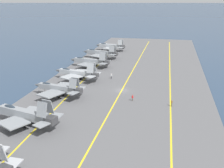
{
  "coord_description": "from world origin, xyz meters",
  "views": [
    {
      "loc": [
        -78.45,
        -13.8,
        27.73
      ],
      "look_at": [
        -2.31,
        2.52,
        2.9
      ],
      "focal_mm": 45.0,
      "sensor_mm": 36.0,
      "label": 1
    }
  ],
  "objects_px": {
    "parked_jet_third": "(58,88)",
    "parked_jet_second": "(24,114)",
    "parked_jet_seventh": "(110,46)",
    "parked_jet_sixth": "(101,53)",
    "crew_white_vest": "(111,76)",
    "parked_jet_fourth": "(77,73)",
    "crew_red_vest": "(133,98)",
    "crew_brown_vest": "(172,103)",
    "parked_jet_fifth": "(90,61)"
  },
  "relations": [
    {
      "from": "parked_jet_third",
      "to": "parked_jet_second",
      "type": "bearing_deg",
      "value": 179.13
    },
    {
      "from": "parked_jet_seventh",
      "to": "parked_jet_sixth",
      "type": "bearing_deg",
      "value": 178.33
    },
    {
      "from": "crew_white_vest",
      "to": "parked_jet_seventh",
      "type": "bearing_deg",
      "value": 12.72
    },
    {
      "from": "parked_jet_fourth",
      "to": "parked_jet_seventh",
      "type": "xyz_separation_m",
      "value": [
        52.89,
        0.25,
        -0.13
      ]
    },
    {
      "from": "parked_jet_sixth",
      "to": "crew_white_vest",
      "type": "distance_m",
      "value": 32.57
    },
    {
      "from": "crew_red_vest",
      "to": "parked_jet_sixth",
      "type": "bearing_deg",
      "value": 23.43
    },
    {
      "from": "parked_jet_fourth",
      "to": "parked_jet_second",
      "type": "bearing_deg",
      "value": 179.74
    },
    {
      "from": "parked_jet_seventh",
      "to": "crew_brown_vest",
      "type": "bearing_deg",
      "value": -155.8
    },
    {
      "from": "parked_jet_fourth",
      "to": "crew_white_vest",
      "type": "relative_size",
      "value": 9.11
    },
    {
      "from": "parked_jet_third",
      "to": "parked_jet_fourth",
      "type": "bearing_deg",
      "value": 0.41
    },
    {
      "from": "parked_jet_second",
      "to": "crew_red_vest",
      "type": "distance_m",
      "value": 28.7
    },
    {
      "from": "parked_jet_second",
      "to": "parked_jet_third",
      "type": "bearing_deg",
      "value": -0.87
    },
    {
      "from": "parked_jet_second",
      "to": "parked_jet_third",
      "type": "relative_size",
      "value": 1.12
    },
    {
      "from": "parked_jet_fifth",
      "to": "parked_jet_seventh",
      "type": "bearing_deg",
      "value": -1.26
    },
    {
      "from": "parked_jet_fifth",
      "to": "crew_brown_vest",
      "type": "height_order",
      "value": "parked_jet_fifth"
    },
    {
      "from": "parked_jet_third",
      "to": "parked_jet_seventh",
      "type": "xyz_separation_m",
      "value": [
        69.19,
        0.36,
        -0.14
      ]
    },
    {
      "from": "parked_jet_second",
      "to": "parked_jet_fourth",
      "type": "xyz_separation_m",
      "value": [
        34.67,
        -0.16,
        -0.05
      ]
    },
    {
      "from": "parked_jet_second",
      "to": "crew_white_vest",
      "type": "height_order",
      "value": "parked_jet_second"
    },
    {
      "from": "parked_jet_fifth",
      "to": "parked_jet_seventh",
      "type": "xyz_separation_m",
      "value": [
        34.38,
        -0.76,
        0.1
      ]
    },
    {
      "from": "parked_jet_second",
      "to": "parked_jet_seventh",
      "type": "relative_size",
      "value": 1.1
    },
    {
      "from": "parked_jet_fifth",
      "to": "crew_red_vest",
      "type": "xyz_separation_m",
      "value": [
        -33.63,
        -21.78,
        -1.4
      ]
    },
    {
      "from": "parked_jet_seventh",
      "to": "crew_red_vest",
      "type": "xyz_separation_m",
      "value": [
        -68.01,
        -21.02,
        -1.5
      ]
    },
    {
      "from": "parked_jet_third",
      "to": "parked_jet_fourth",
      "type": "height_order",
      "value": "parked_jet_fourth"
    },
    {
      "from": "parked_jet_fifth",
      "to": "crew_brown_vest",
      "type": "xyz_separation_m",
      "value": [
        -35.47,
        -32.15,
        -1.38
      ]
    },
    {
      "from": "parked_jet_second",
      "to": "crew_white_vest",
      "type": "distance_m",
      "value": 40.4
    },
    {
      "from": "parked_jet_third",
      "to": "parked_jet_fifth",
      "type": "distance_m",
      "value": 34.83
    },
    {
      "from": "parked_jet_fifth",
      "to": "crew_red_vest",
      "type": "bearing_deg",
      "value": -147.07
    },
    {
      "from": "parked_jet_second",
      "to": "parked_jet_fifth",
      "type": "distance_m",
      "value": 53.2
    },
    {
      "from": "parked_jet_sixth",
      "to": "parked_jet_seventh",
      "type": "bearing_deg",
      "value": -1.67
    },
    {
      "from": "parked_jet_fourth",
      "to": "crew_white_vest",
      "type": "bearing_deg",
      "value": -68.66
    },
    {
      "from": "parked_jet_third",
      "to": "parked_jet_fourth",
      "type": "distance_m",
      "value": 16.29
    },
    {
      "from": "parked_jet_fifth",
      "to": "crew_brown_vest",
      "type": "relative_size",
      "value": 9.59
    },
    {
      "from": "parked_jet_fifth",
      "to": "crew_white_vest",
      "type": "distance_m",
      "value": 18.57
    },
    {
      "from": "parked_jet_seventh",
      "to": "parked_jet_fifth",
      "type": "bearing_deg",
      "value": 178.74
    },
    {
      "from": "parked_jet_fourth",
      "to": "crew_white_vest",
      "type": "height_order",
      "value": "parked_jet_fourth"
    },
    {
      "from": "parked_jet_sixth",
      "to": "crew_white_vest",
      "type": "xyz_separation_m",
      "value": [
        -30.43,
        -11.52,
        -1.53
      ]
    },
    {
      "from": "parked_jet_fourth",
      "to": "parked_jet_seventh",
      "type": "relative_size",
      "value": 1.05
    },
    {
      "from": "parked_jet_third",
      "to": "parked_jet_seventh",
      "type": "bearing_deg",
      "value": 0.3
    },
    {
      "from": "parked_jet_third",
      "to": "crew_white_vest",
      "type": "xyz_separation_m",
      "value": [
        20.49,
        -10.62,
        -1.59
      ]
    },
    {
      "from": "parked_jet_fourth",
      "to": "parked_jet_fifth",
      "type": "height_order",
      "value": "parked_jet_fourth"
    },
    {
      "from": "parked_jet_fourth",
      "to": "crew_red_vest",
      "type": "bearing_deg",
      "value": -126.03
    },
    {
      "from": "crew_brown_vest",
      "to": "parked_jet_sixth",
      "type": "bearing_deg",
      "value": 31.76
    },
    {
      "from": "parked_jet_sixth",
      "to": "crew_brown_vest",
      "type": "relative_size",
      "value": 9.6
    },
    {
      "from": "parked_jet_second",
      "to": "crew_red_vest",
      "type": "relative_size",
      "value": 10.0
    },
    {
      "from": "parked_jet_seventh",
      "to": "crew_brown_vest",
      "type": "distance_m",
      "value": 76.59
    },
    {
      "from": "parked_jet_third",
      "to": "crew_red_vest",
      "type": "bearing_deg",
      "value": -86.72
    },
    {
      "from": "parked_jet_fifth",
      "to": "parked_jet_second",
      "type": "bearing_deg",
      "value": -179.09
    },
    {
      "from": "parked_jet_second",
      "to": "parked_jet_seventh",
      "type": "xyz_separation_m",
      "value": [
        87.56,
        0.09,
        -0.17
      ]
    },
    {
      "from": "crew_brown_vest",
      "to": "crew_white_vest",
      "type": "relative_size",
      "value": 0.97
    },
    {
      "from": "parked_jet_third",
      "to": "parked_jet_fourth",
      "type": "xyz_separation_m",
      "value": [
        16.29,
        0.12,
        -0.01
      ]
    }
  ]
}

